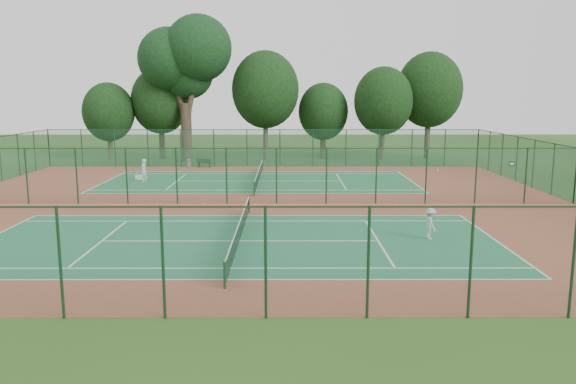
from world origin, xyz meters
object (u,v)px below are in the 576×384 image
Objects in this scene: player_near at (430,224)px; bench at (204,163)px; kit_bag at (141,177)px; trash_bin at (189,163)px; player_far at (144,170)px; big_tree at (186,58)px.

bench is (-14.37, 25.97, -0.32)m from player_near.
trash_bin is at bearing 64.33° from kit_bag.
player_near is 1.63× the size of kit_bag.
player_near is at bearing -52.31° from kit_bag.
player_near reaches higher than trash_bin.
trash_bin is 1.44m from bench.
trash_bin is (-15.80, 26.16, -0.36)m from player_near.
bench is at bearing 54.52° from kit_bag.
player_far is at bearing -98.70° from bench.
bench is 1.54× the size of kit_bag.
big_tree is at bearing 126.25° from bench.
player_far is 2.30× the size of trash_bin.
player_far reaches higher than kit_bag.
player_near is 36.90m from big_tree.
player_near is 26.23m from kit_bag.
player_near is at bearing -47.97° from bench.
player_far is 0.12× the size of big_tree.
player_near reaches higher than bench.
trash_bin is 0.55× the size of bench.
player_far is at bearing -94.23° from big_tree.
big_tree is (-0.94, 5.34, 9.82)m from trash_bin.
big_tree is (1.04, 14.04, 9.32)m from player_far.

